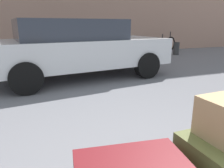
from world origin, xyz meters
TOP-DOWN VIEW (x-y plane):
  - parked_car at (0.37, 4.41)m, footprint 4.47×2.29m
  - bicycle_leaning at (5.49, 8.11)m, footprint 1.68×0.64m
  - bollard_kerb_near at (2.42, 6.99)m, footprint 0.25×0.25m
  - bollard_kerb_mid at (3.70, 6.99)m, footprint 0.25×0.25m
  - bollard_kerb_far at (5.35, 6.99)m, footprint 0.25×0.25m

SIDE VIEW (x-z plane):
  - bollard_kerb_near at x=2.42m, z-range 0.00..0.55m
  - bollard_kerb_mid at x=3.70m, z-range 0.00..0.55m
  - bollard_kerb_far at x=5.35m, z-range 0.00..0.55m
  - bicycle_leaning at x=5.49m, z-range -0.11..0.85m
  - parked_car at x=0.37m, z-range 0.05..1.47m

